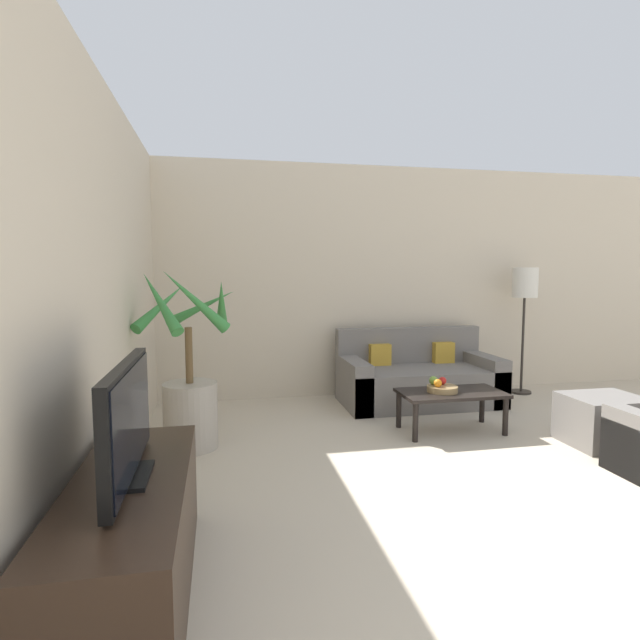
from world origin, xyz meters
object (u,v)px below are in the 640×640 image
at_px(apple_green, 433,380).
at_px(television, 127,422).
at_px(floor_lamp, 525,289).
at_px(orange_fruit, 438,383).
at_px(ottoman, 603,420).
at_px(tv_console, 131,540).
at_px(sofa_loveseat, 418,379).
at_px(potted_palm, 190,389).
at_px(apple_red, 442,381).
at_px(coffee_table, 451,397).
at_px(fruit_bowl, 442,389).

bearing_deg(apple_green, television, -139.24).
bearing_deg(floor_lamp, orange_fruit, -143.68).
bearing_deg(ottoman, apple_green, 152.80).
relative_size(tv_console, sofa_loveseat, 0.85).
relative_size(potted_palm, floor_lamp, 1.00).
distance_m(floor_lamp, ottoman, 2.08).
bearing_deg(orange_fruit, apple_red, 45.17).
xyz_separation_m(potted_palm, apple_green, (2.18, 0.04, -0.03)).
height_order(sofa_loveseat, ottoman, sofa_loveseat).
xyz_separation_m(television, sofa_loveseat, (2.56, 2.94, -0.55)).
xyz_separation_m(television, potted_palm, (0.15, 1.96, -0.33)).
relative_size(apple_red, orange_fruit, 0.98).
height_order(television, sofa_loveseat, television).
bearing_deg(sofa_loveseat, television, -131.07).
relative_size(tv_console, orange_fruit, 20.07).
height_order(potted_palm, coffee_table, potted_palm).
height_order(apple_green, ottoman, apple_green).
relative_size(potted_palm, apple_green, 19.09).
distance_m(fruit_bowl, orange_fruit, 0.09).
bearing_deg(coffee_table, television, -142.01).
xyz_separation_m(tv_console, apple_green, (2.33, 2.00, 0.18)).
bearing_deg(tv_console, sofa_loveseat, 48.89).
xyz_separation_m(apple_green, orange_fruit, (-0.00, -0.10, -0.00)).
distance_m(tv_console, apple_green, 3.08).
distance_m(coffee_table, apple_green, 0.22).
relative_size(sofa_loveseat, ottoman, 2.77).
bearing_deg(apple_green, sofa_loveseat, 75.77).
bearing_deg(tv_console, apple_red, 39.53).
relative_size(tv_console, potted_palm, 0.97).
bearing_deg(television, ottoman, 20.69).
relative_size(potted_palm, coffee_table, 1.59).
distance_m(potted_palm, ottoman, 3.51).
bearing_deg(coffee_table, tv_console, -142.05).
height_order(tv_console, ottoman, tv_console).
relative_size(television, orange_fruit, 12.51).
relative_size(potted_palm, ottoman, 2.43).
xyz_separation_m(floor_lamp, ottoman, (-0.38, -1.76, -1.05)).
relative_size(sofa_loveseat, apple_green, 21.75).
bearing_deg(fruit_bowl, orange_fruit, -152.30).
bearing_deg(apple_red, floor_lamp, 35.76).
xyz_separation_m(fruit_bowl, apple_green, (-0.06, 0.07, 0.07)).
relative_size(orange_fruit, ottoman, 0.12).
relative_size(tv_console, television, 1.60).
bearing_deg(sofa_loveseat, orange_fruit, -103.01).
height_order(potted_palm, floor_lamp, floor_lamp).
distance_m(apple_green, ottoman, 1.44).
bearing_deg(coffee_table, sofa_loveseat, 84.73).
bearing_deg(apple_red, apple_green, 170.97).
bearing_deg(potted_palm, orange_fruit, -1.50).
bearing_deg(fruit_bowl, sofa_loveseat, 79.86).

